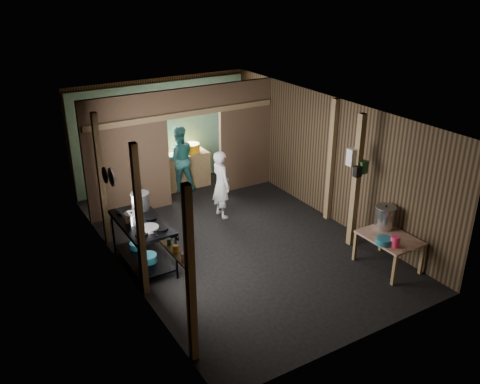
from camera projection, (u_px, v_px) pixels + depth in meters
floor at (235, 239)px, 10.12m from camera, size 4.50×7.00×0.00m
ceiling at (234, 111)px, 9.07m from camera, size 4.50×7.00×0.00m
wall_back at (161, 132)px, 12.35m from camera, size 4.50×0.00×2.60m
wall_front at (366, 263)px, 6.85m from camera, size 4.50×0.00×2.60m
wall_left at (119, 205)px, 8.54m from camera, size 0.00×7.00×2.60m
wall_right at (327, 158)px, 10.66m from camera, size 0.00×7.00×2.60m
partition_left at (127, 157)px, 10.70m from camera, size 1.85×0.10×2.60m
partition_right at (245, 136)px, 12.07m from camera, size 1.35×0.10×2.60m
partition_header at (193, 101)px, 11.04m from camera, size 1.30×0.10×0.60m
turquoise_panel at (163, 134)px, 12.32m from camera, size 4.40×0.06×2.50m
back_counter at (184, 170)px, 12.41m from camera, size 1.20×0.50×0.85m
wall_clock at (171, 107)px, 12.14m from camera, size 0.20×0.03×0.20m
post_left_a at (190, 277)px, 6.53m from camera, size 0.10×0.12×2.60m
post_left_b at (140, 222)px, 7.94m from camera, size 0.10×0.12×2.60m
post_left_c at (101, 180)px, 9.51m from camera, size 0.10×0.12×2.60m
post_right at (331, 161)px, 10.47m from camera, size 0.10×0.12×2.60m
post_free at (356, 182)px, 9.45m from camera, size 0.12×0.12×2.60m
cross_beam at (184, 114)px, 10.98m from camera, size 4.40×0.12×0.12m
pan_lid_big at (111, 177)px, 8.73m from camera, size 0.03×0.34×0.34m
pan_lid_small at (105, 175)px, 9.08m from camera, size 0.03×0.30×0.30m
wall_shelf at (176, 253)px, 6.89m from camera, size 0.14×0.80×0.03m
jar_white at (184, 257)px, 6.67m from camera, size 0.07×0.07×0.10m
jar_yellow at (176, 249)px, 6.87m from camera, size 0.08×0.08×0.10m
jar_green at (169, 242)px, 7.04m from camera, size 0.06×0.06×0.10m
bag_white at (353, 157)px, 9.29m from camera, size 0.22×0.15×0.32m
bag_green at (363, 167)px, 9.31m from camera, size 0.16×0.12×0.24m
bag_black at (358, 171)px, 9.25m from camera, size 0.14×0.10×0.20m
gas_range at (143, 244)px, 9.06m from camera, size 0.78×1.51×0.89m
prep_table at (388, 252)px, 9.08m from camera, size 0.74×1.02×0.60m
stove_pot_large at (140, 202)px, 9.26m from camera, size 0.39×0.39×0.34m
stove_pot_med at (132, 219)px, 8.76m from camera, size 0.29×0.29×0.22m
frying_pan at (149, 228)px, 8.58m from camera, size 0.35×0.56×0.07m
blue_tub_front at (148, 258)px, 9.00m from camera, size 0.32×0.32×0.13m
blue_tub_back at (137, 246)px, 9.43m from camera, size 0.27×0.27×0.11m
stock_pot at (385, 218)px, 9.20m from camera, size 0.38×0.38×0.44m
wash_basin at (384, 241)px, 8.71m from camera, size 0.33×0.33×0.11m
pink_bucket at (395, 241)px, 8.61m from camera, size 0.18×0.18×0.19m
knife at (410, 250)px, 8.52m from camera, size 0.29×0.15×0.01m
yellow_tub at (192, 148)px, 12.30m from camera, size 0.38×0.38×0.21m
cook at (221, 184)px, 10.79m from camera, size 0.36×0.54×1.47m
worker_back at (179, 159)px, 12.07m from camera, size 0.88×0.74×1.59m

